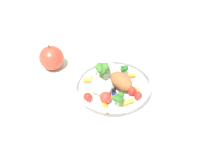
% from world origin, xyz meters
% --- Properties ---
extents(ground_plane, '(2.40, 2.40, 0.00)m').
position_xyz_m(ground_plane, '(0.00, 0.00, 0.00)').
color(ground_plane, silver).
extents(food_container, '(0.24, 0.24, 0.07)m').
position_xyz_m(food_container, '(0.01, -0.00, 0.03)').
color(food_container, white).
rests_on(food_container, ground_plane).
extents(loose_apple, '(0.08, 0.08, 0.09)m').
position_xyz_m(loose_apple, '(0.07, 0.21, 0.04)').
color(loose_apple, '#BC3828').
rests_on(loose_apple, ground_plane).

